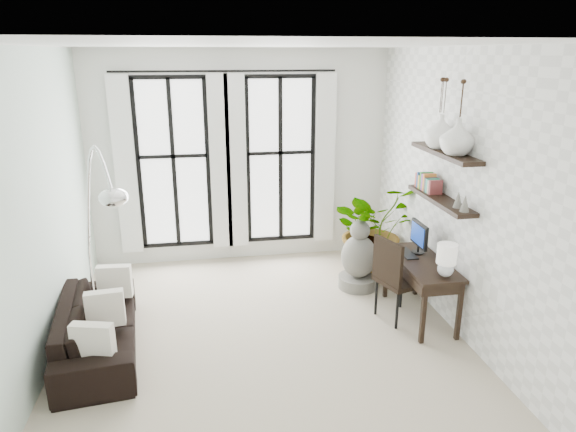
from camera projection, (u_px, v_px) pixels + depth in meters
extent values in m
plane|color=#BCAD96|center=(263.00, 338.00, 5.89)|extent=(5.00, 5.00, 0.00)
plane|color=white|center=(258.00, 44.00, 4.93)|extent=(5.00, 5.00, 0.00)
plane|color=silver|center=(34.00, 215.00, 5.04)|extent=(0.00, 5.00, 5.00)
plane|color=white|center=(459.00, 195.00, 5.78)|extent=(0.00, 5.00, 5.00)
plane|color=white|center=(241.00, 158.00, 7.76)|extent=(4.50, 0.00, 4.50)
cube|color=white|center=(174.00, 164.00, 7.58)|extent=(1.00, 0.02, 2.50)
cube|color=white|center=(125.00, 168.00, 7.38)|extent=(0.30, 0.04, 2.60)
cube|color=white|center=(220.00, 164.00, 7.60)|extent=(0.30, 0.04, 2.60)
cube|color=white|center=(280.00, 161.00, 7.84)|extent=(1.00, 0.02, 2.50)
cube|color=white|center=(236.00, 164.00, 7.64)|extent=(0.30, 0.04, 2.60)
cube|color=white|center=(325.00, 160.00, 7.86)|extent=(0.30, 0.04, 2.60)
cylinder|color=black|center=(225.00, 71.00, 7.22)|extent=(3.20, 0.03, 0.03)
cube|color=black|center=(440.00, 200.00, 5.93)|extent=(0.25, 1.30, 0.05)
cube|color=black|center=(445.00, 153.00, 5.77)|extent=(0.25, 1.30, 0.05)
cube|color=#CC4833|center=(421.00, 179.00, 6.42)|extent=(0.16, 0.03, 0.18)
cube|color=#2B4E98|center=(423.00, 180.00, 6.37)|extent=(0.16, 0.03, 0.18)
cube|color=gold|center=(424.00, 181.00, 6.33)|extent=(0.16, 0.03, 0.18)
cube|color=#2F8D2F|center=(426.00, 182.00, 6.29)|extent=(0.16, 0.03, 0.18)
cube|color=purple|center=(428.00, 183.00, 6.25)|extent=(0.16, 0.03, 0.18)
cube|color=orange|center=(429.00, 183.00, 6.20)|extent=(0.16, 0.03, 0.18)
cube|color=#474747|center=(431.00, 184.00, 6.16)|extent=(0.16, 0.04, 0.18)
cube|color=teal|center=(432.00, 185.00, 6.12)|extent=(0.16, 0.04, 0.18)
cube|color=tan|center=(434.00, 186.00, 6.08)|extent=(0.16, 0.04, 0.18)
cube|color=brown|center=(436.00, 187.00, 6.04)|extent=(0.16, 0.04, 0.18)
cone|color=gray|center=(458.00, 200.00, 5.52)|extent=(0.10, 0.10, 0.18)
cone|color=gray|center=(465.00, 203.00, 5.38)|extent=(0.10, 0.10, 0.18)
imported|color=black|center=(98.00, 327.00, 5.56)|extent=(0.99, 2.05, 0.58)
cube|color=white|center=(93.00, 343.00, 4.85)|extent=(0.40, 0.12, 0.40)
cube|color=white|center=(105.00, 309.00, 5.51)|extent=(0.40, 0.12, 0.40)
cube|color=white|center=(115.00, 281.00, 6.17)|extent=(0.40, 0.12, 0.40)
imported|color=#2D7228|center=(373.00, 229.00, 7.40)|extent=(1.53, 1.42, 1.40)
cube|color=black|center=(422.00, 262.00, 6.14)|extent=(0.53, 1.26, 0.04)
cube|color=black|center=(420.00, 269.00, 6.16)|extent=(0.49, 1.21, 0.12)
cube|color=black|center=(423.00, 315.00, 5.67)|extent=(0.05, 0.05, 0.70)
cube|color=black|center=(459.00, 311.00, 5.74)|extent=(0.05, 0.05, 0.70)
cube|color=black|center=(386.00, 272.00, 6.77)|extent=(0.05, 0.05, 0.70)
cube|color=black|center=(417.00, 270.00, 6.84)|extent=(0.05, 0.05, 0.70)
cube|color=black|center=(419.00, 234.00, 6.30)|extent=(0.04, 0.42, 0.30)
cube|color=navy|center=(417.00, 234.00, 6.29)|extent=(0.00, 0.36, 0.24)
cube|color=black|center=(407.00, 253.00, 6.34)|extent=(0.15, 0.40, 0.02)
sphere|color=silver|center=(445.00, 270.00, 5.66)|extent=(0.18, 0.18, 0.18)
cylinder|color=white|center=(447.00, 254.00, 5.60)|extent=(0.22, 0.22, 0.22)
cube|color=black|center=(401.00, 280.00, 6.20)|extent=(0.63, 0.63, 0.06)
cube|color=black|center=(388.00, 263.00, 6.01)|extent=(0.20, 0.49, 0.55)
cylinder|color=black|center=(390.00, 309.00, 6.06)|extent=(0.03, 0.03, 0.47)
cylinder|color=black|center=(421.00, 306.00, 6.12)|extent=(0.03, 0.03, 0.47)
cylinder|color=black|center=(378.00, 294.00, 6.43)|extent=(0.03, 0.03, 0.47)
cylinder|color=black|center=(408.00, 292.00, 6.50)|extent=(0.03, 0.03, 0.47)
cylinder|color=silver|center=(98.00, 326.00, 6.04)|extent=(0.33, 0.33, 0.09)
cylinder|color=silver|center=(93.00, 291.00, 5.90)|extent=(0.03, 0.03, 0.93)
ellipsoid|color=silver|center=(114.00, 197.00, 5.22)|extent=(0.30, 0.30, 0.19)
cylinder|color=gray|center=(358.00, 282.00, 7.15)|extent=(0.54, 0.54, 0.16)
ellipsoid|color=gray|center=(359.00, 256.00, 7.03)|extent=(0.49, 0.49, 0.59)
sphere|color=gray|center=(360.00, 230.00, 6.92)|extent=(0.27, 0.27, 0.27)
imported|color=white|center=(457.00, 137.00, 5.47)|extent=(0.37, 0.37, 0.38)
imported|color=white|center=(441.00, 132.00, 5.84)|extent=(0.37, 0.37, 0.38)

